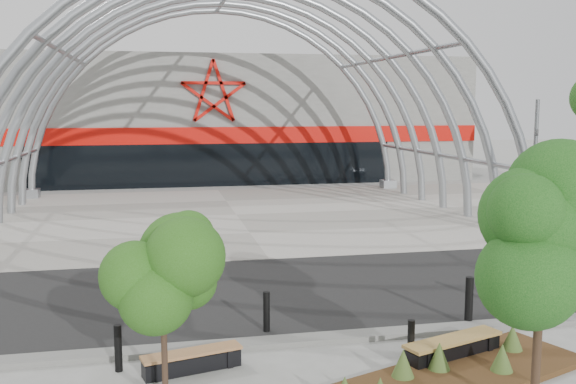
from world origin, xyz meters
TOP-DOWN VIEW (x-y plane):
  - ground at (0.00, 0.00)m, footprint 140.00×140.00m
  - road at (0.00, 3.50)m, footprint 140.00×7.00m
  - forecourt at (0.00, 15.50)m, footprint 60.00×17.00m
  - kerb at (0.00, -0.25)m, footprint 60.00×0.50m
  - arena_building at (0.00, 33.45)m, footprint 34.00×15.24m
  - vault_canopy at (0.00, 15.50)m, footprint 20.80×15.80m
  - planting_bed at (1.47, -2.67)m, footprint 6.14×3.82m
  - signal_pole at (10.13, 8.32)m, footprint 0.14×0.72m
  - street_tree_0 at (-3.42, -2.23)m, footprint 1.44×1.44m
  - street_tree_1 at (2.20, -4.30)m, footprint 1.69×1.69m
  - bench_0 at (-2.91, -1.24)m, footprint 1.92×0.87m
  - bench_1 at (2.08, -1.76)m, footprint 2.23×1.17m
  - bollard_0 at (-4.25, -0.96)m, footprint 0.14×0.14m
  - bollard_1 at (-1.19, 0.53)m, footprint 0.15×0.15m
  - bollard_2 at (1.23, -1.71)m, footprint 0.14×0.14m
  - bollard_3 at (3.34, 0.04)m, footprint 0.18×0.18m
  - bollard_4 at (5.05, 0.35)m, footprint 0.18×0.18m

SIDE VIEW (x-z plane):
  - ground at x=0.00m, z-range 0.00..0.00m
  - road at x=0.00m, z-range 0.00..0.02m
  - vault_canopy at x=0.00m, z-range -10.16..10.20m
  - forecourt at x=0.00m, z-range 0.00..0.04m
  - kerb at x=0.00m, z-range 0.00..0.12m
  - planting_bed at x=1.47m, z-range -0.16..0.46m
  - bench_0 at x=-2.91m, z-range -0.01..0.39m
  - bench_1 at x=2.08m, z-range -0.01..0.45m
  - bollard_2 at x=1.23m, z-range 0.00..0.86m
  - bollard_0 at x=-4.25m, z-range 0.00..0.89m
  - bollard_1 at x=-1.19m, z-range 0.00..0.91m
  - bollard_3 at x=3.34m, z-range 0.00..1.12m
  - bollard_4 at x=5.05m, z-range 0.00..1.14m
  - street_tree_0 at x=-3.42m, z-range 0.72..3.99m
  - signal_pole at x=10.13m, z-range 0.12..5.25m
  - street_tree_1 at x=2.20m, z-range 0.87..4.87m
  - arena_building at x=0.00m, z-range -0.01..7.99m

